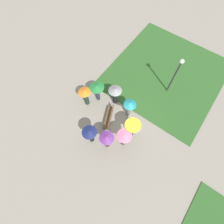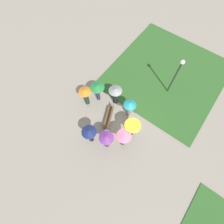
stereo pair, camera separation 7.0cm
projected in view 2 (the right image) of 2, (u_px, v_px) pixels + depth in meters
The scene contains 12 objects.
ground_plane at pixel (126, 122), 13.72m from camera, with size 90.00×90.00×0.00m, color gray.
lawn_patch_near at pixel (167, 74), 15.65m from camera, with size 9.74×9.22×0.06m.
park_bench at pixel (109, 117), 13.37m from camera, with size 1.90×1.14×0.90m.
lamp_post at pixel (177, 73), 12.69m from camera, with size 0.32×0.32×3.78m.
crowd_person_orange at pixel (86, 95), 13.29m from camera, with size 0.96×0.96×1.91m.
crowd_person_green at pixel (97, 89), 13.26m from camera, with size 1.12×1.12×1.94m.
crowd_person_grey at pixel (115, 93), 13.27m from camera, with size 1.02×1.02×1.93m.
crowd_person_navy at pixel (90, 134), 11.90m from camera, with size 1.02×1.02×1.92m.
crowd_person_pink at pixel (124, 138), 11.90m from camera, with size 1.04×1.04×1.80m.
crowd_person_purple at pixel (106, 139), 11.71m from camera, with size 1.00×1.00×1.99m.
crowd_person_teal at pixel (130, 106), 12.77m from camera, with size 0.94×0.94×1.89m.
crowd_person_yellow at pixel (132, 127), 12.14m from camera, with size 1.13×1.13×1.90m.
Camera 2 is at (4.79, 2.23, 12.73)m, focal length 28.00 mm.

